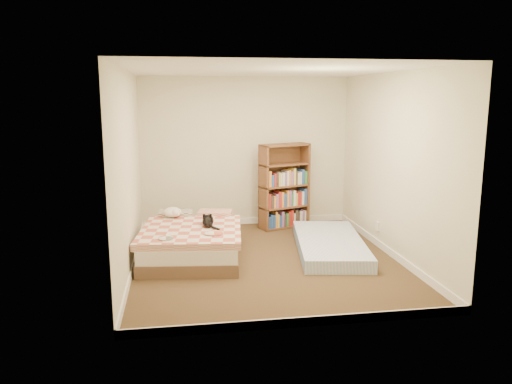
{
  "coord_description": "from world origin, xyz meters",
  "views": [
    {
      "loc": [
        -1.13,
        -6.33,
        2.18
      ],
      "look_at": [
        -0.09,
        0.3,
        0.89
      ],
      "focal_mm": 35.0,
      "sensor_mm": 36.0,
      "label": 1
    }
  ],
  "objects": [
    {
      "name": "white_dog",
      "position": [
        -1.23,
        0.9,
        0.5
      ],
      "size": [
        0.34,
        0.36,
        0.14
      ],
      "rotation": [
        0.0,
        0.0,
        -0.32
      ],
      "color": "white",
      "rests_on": "bed"
    },
    {
      "name": "bookshelf",
      "position": [
        0.61,
        1.7,
        0.53
      ],
      "size": [
        0.94,
        0.56,
        1.41
      ],
      "rotation": [
        0.0,
        0.0,
        0.34
      ],
      "color": "#58321E",
      "rests_on": "room"
    },
    {
      "name": "bed",
      "position": [
        -0.97,
        0.38,
        0.22
      ],
      "size": [
        1.48,
        1.93,
        0.48
      ],
      "rotation": [
        0.0,
        0.0,
        -0.11
      ],
      "color": "brown",
      "rests_on": "room"
    },
    {
      "name": "black_cat",
      "position": [
        -0.76,
        0.32,
        0.49
      ],
      "size": [
        0.17,
        0.55,
        0.13
      ],
      "rotation": [
        0.0,
        0.0,
        0.0
      ],
      "color": "black",
      "rests_on": "bed"
    },
    {
      "name": "floor_mattress",
      "position": [
        0.98,
        0.29,
        0.09
      ],
      "size": [
        1.21,
        2.12,
        0.18
      ],
      "primitive_type": "cube",
      "rotation": [
        0.0,
        0.0,
        -0.16
      ],
      "color": "#7595C4",
      "rests_on": "room"
    },
    {
      "name": "room",
      "position": [
        0.0,
        0.0,
        1.2
      ],
      "size": [
        3.51,
        4.01,
        2.51
      ],
      "color": "#3E2B1A",
      "rests_on": "ground"
    }
  ]
}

